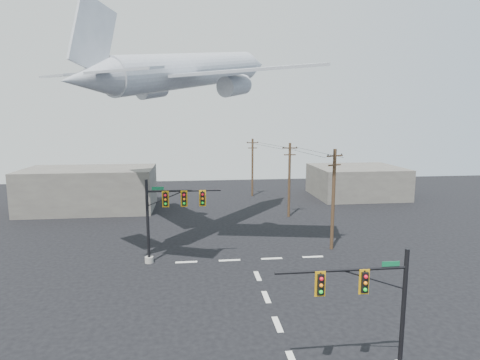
{
  "coord_description": "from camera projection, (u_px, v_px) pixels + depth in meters",
  "views": [
    {
      "loc": [
        -5.23,
        -23.62,
        13.26
      ],
      "look_at": [
        -1.84,
        5.0,
        8.7
      ],
      "focal_mm": 30.0,
      "sensor_mm": 36.0,
      "label": 1
    }
  ],
  "objects": [
    {
      "name": "utility_pole_a",
      "position": [
        333.0,
        198.0,
        39.79
      ],
      "size": [
        1.9,
        0.96,
        10.15
      ],
      "rotation": [
        0.0,
        0.0,
        0.43
      ],
      "color": "#47331E",
      "rests_on": "ground"
    },
    {
      "name": "signal_mast_far",
      "position": [
        166.0,
        216.0,
        36.24
      ],
      "size": [
        7.01,
        0.85,
        7.76
      ],
      "color": "#9A948C",
      "rests_on": "ground"
    },
    {
      "name": "signal_mast_near",
      "position": [
        376.0,
        309.0,
        20.27
      ],
      "size": [
        7.08,
        0.74,
        6.73
      ],
      "color": "#9A948C",
      "rests_on": "ground"
    },
    {
      "name": "utility_pole_b",
      "position": [
        289.0,
        179.0,
        52.95
      ],
      "size": [
        2.0,
        0.33,
        9.88
      ],
      "rotation": [
        0.0,
        0.0,
        -0.03
      ],
      "color": "#47331E",
      "rests_on": "ground"
    },
    {
      "name": "building_left",
      "position": [
        90.0,
        189.0,
        57.39
      ],
      "size": [
        18.0,
        10.0,
        6.0
      ],
      "primitive_type": "cube",
      "color": "#6A665D",
      "rests_on": "ground"
    },
    {
      "name": "power_lines",
      "position": [
        286.0,
        148.0,
        52.82
      ],
      "size": [
        5.74,
        28.08,
        0.26
      ],
      "color": "black"
    },
    {
      "name": "ground",
      "position": [
        277.0,
        324.0,
        25.85
      ],
      "size": [
        120.0,
        120.0,
        0.0
      ],
      "primitive_type": "plane",
      "color": "black",
      "rests_on": "ground"
    },
    {
      "name": "airliner",
      "position": [
        192.0,
        71.0,
        40.82
      ],
      "size": [
        25.08,
        27.18,
        8.16
      ],
      "rotation": [
        0.0,
        -0.14,
        0.91
      ],
      "color": "silver"
    },
    {
      "name": "lane_markings",
      "position": [
        263.0,
        289.0,
        31.08
      ],
      "size": [
        14.0,
        21.2,
        0.01
      ],
      "color": "silver",
      "rests_on": "ground"
    },
    {
      "name": "utility_pole_c",
      "position": [
        252.0,
        166.0,
        66.92
      ],
      "size": [
        1.98,
        0.33,
        9.66
      ],
      "rotation": [
        0.0,
        0.0,
        0.04
      ],
      "color": "#47331E",
      "rests_on": "ground"
    },
    {
      "name": "building_right",
      "position": [
        356.0,
        181.0,
        67.25
      ],
      "size": [
        14.0,
        12.0,
        5.0
      ],
      "primitive_type": "cube",
      "color": "#6A665D",
      "rests_on": "ground"
    }
  ]
}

